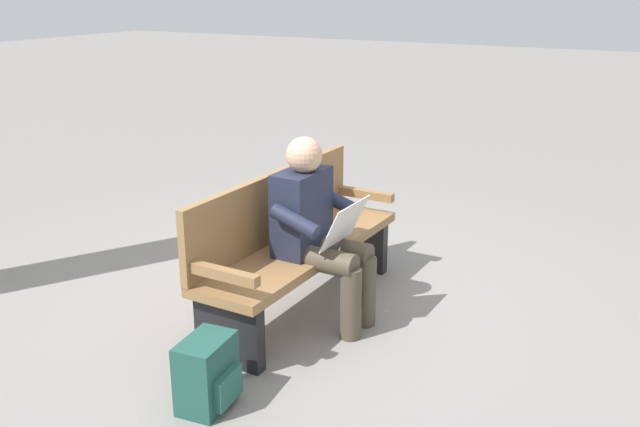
% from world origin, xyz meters
% --- Properties ---
extents(ground_plane, '(40.00, 40.00, 0.00)m').
position_xyz_m(ground_plane, '(0.00, 0.00, 0.00)').
color(ground_plane, gray).
extents(bench_near, '(1.81, 0.51, 0.90)m').
position_xyz_m(bench_near, '(-0.00, -0.07, 0.46)').
color(bench_near, olive).
rests_on(bench_near, ground).
extents(person_seated, '(0.58, 0.58, 1.18)m').
position_xyz_m(person_seated, '(0.10, 0.16, 0.63)').
color(person_seated, '#1E2338').
rests_on(person_seated, ground).
extents(backpack, '(0.34, 0.28, 0.37)m').
position_xyz_m(backpack, '(1.19, 0.14, 0.18)').
color(backpack, '#1E4C42').
rests_on(backpack, ground).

